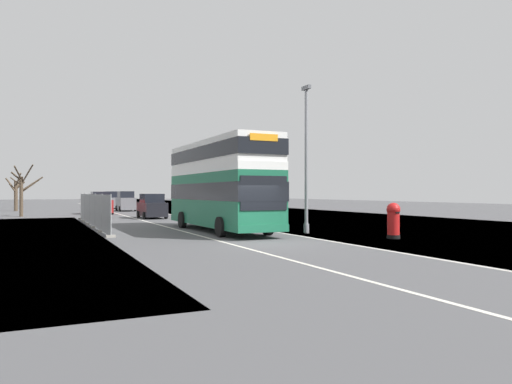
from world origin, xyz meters
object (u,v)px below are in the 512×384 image
(car_oncoming_near, at_px, (152,207))
(car_far_side, at_px, (111,201))
(lamppost_foreground, at_px, (306,164))
(red_pillar_postbox, at_px, (393,219))
(car_receding_far, at_px, (126,202))
(roadworks_barrier, at_px, (260,216))
(double_decker_bus, at_px, (220,184))
(car_receding_mid, at_px, (101,204))

(car_oncoming_near, bearing_deg, car_far_side, 89.49)
(lamppost_foreground, height_order, car_oncoming_near, lamppost_foreground)
(car_far_side, bearing_deg, car_oncoming_near, -90.51)
(red_pillar_postbox, bearing_deg, car_receding_far, 98.56)
(roadworks_barrier, bearing_deg, car_receding_far, 96.35)
(double_decker_bus, height_order, lamppost_foreground, lamppost_foreground)
(red_pillar_postbox, height_order, car_receding_far, car_receding_far)
(lamppost_foreground, relative_size, car_receding_mid, 1.73)
(roadworks_barrier, bearing_deg, lamppost_foreground, -85.59)
(lamppost_foreground, bearing_deg, car_receding_far, 96.07)
(car_receding_mid, bearing_deg, lamppost_foreground, -75.28)
(double_decker_bus, xyz_separation_m, roadworks_barrier, (3.34, 1.78, -2.00))
(double_decker_bus, relative_size, roadworks_barrier, 6.43)
(lamppost_foreground, bearing_deg, car_oncoming_near, 103.38)
(double_decker_bus, height_order, car_receding_far, double_decker_bus)
(red_pillar_postbox, relative_size, car_oncoming_near, 0.41)
(car_receding_mid, xyz_separation_m, car_receding_far, (3.60, 7.05, 0.03))
(car_oncoming_near, relative_size, car_far_side, 0.93)
(red_pillar_postbox, relative_size, car_receding_mid, 0.37)
(red_pillar_postbox, bearing_deg, car_receding_mid, 106.47)
(lamppost_foreground, bearing_deg, red_pillar_postbox, -63.14)
(roadworks_barrier, distance_m, car_receding_mid, 23.86)
(red_pillar_postbox, distance_m, car_receding_far, 39.65)
(double_decker_bus, bearing_deg, red_pillar_postbox, -51.88)
(double_decker_bus, height_order, red_pillar_postbox, double_decker_bus)
(car_oncoming_near, height_order, car_receding_far, car_receding_far)
(car_far_side, bearing_deg, lamppost_foreground, -84.74)
(red_pillar_postbox, xyz_separation_m, roadworks_barrier, (-2.58, 9.33, -0.26))
(roadworks_barrier, relative_size, car_oncoming_near, 0.43)
(roadworks_barrier, height_order, car_receding_far, car_receding_far)
(double_decker_bus, distance_m, lamppost_foreground, 5.03)
(roadworks_barrier, bearing_deg, car_far_side, 95.37)
(double_decker_bus, relative_size, car_far_side, 2.59)
(double_decker_bus, distance_m, car_receding_mid, 24.92)
(double_decker_bus, distance_m, car_far_side, 41.14)
(double_decker_bus, distance_m, red_pillar_postbox, 9.75)
(red_pillar_postbox, bearing_deg, roadworks_barrier, 105.46)
(lamppost_foreground, distance_m, car_receding_mid, 28.89)
(double_decker_bus, xyz_separation_m, lamppost_foreground, (3.73, -3.21, 1.05))
(car_receding_mid, distance_m, car_far_side, 16.81)
(car_oncoming_near, distance_m, car_far_side, 26.19)
(car_far_side, bearing_deg, red_pillar_postbox, -82.65)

